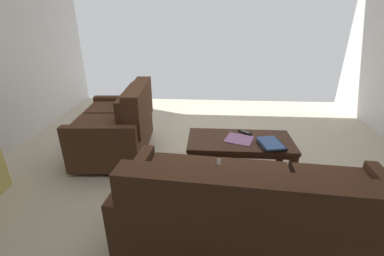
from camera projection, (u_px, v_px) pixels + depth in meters
ground_plane at (206, 174)px, 2.98m from camera, size 5.26×5.54×0.01m
sofa_main at (256, 212)px, 1.89m from camera, size 2.01×1.02×0.84m
loveseat_near at (119, 126)px, 3.29m from camera, size 0.90×1.22×0.89m
coffee_table at (240, 145)px, 2.86m from camera, size 1.12×0.55×0.42m
book_stack at (271, 145)px, 2.67m from camera, size 0.28×0.32×0.05m
tv_remote at (245, 132)px, 2.97m from camera, size 0.15×0.14×0.02m
loose_magazine at (239, 139)px, 2.83m from camera, size 0.35×0.33×0.01m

